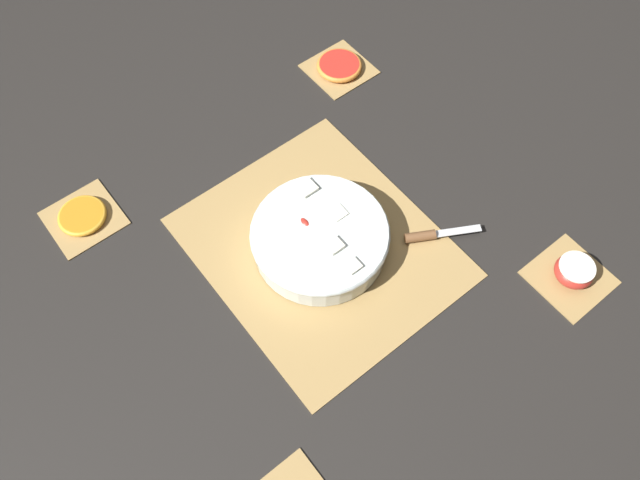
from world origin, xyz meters
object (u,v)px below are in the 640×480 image
object	(u,v)px
fruit_salad_bowl	(320,237)
paring_knife	(424,236)
grapefruit_slice	(339,66)
apple_half	(574,271)
orange_slice_whole	(82,216)

from	to	relation	value
fruit_salad_bowl	paring_knife	xyz separation A→B (m)	(0.10, 0.16, -0.02)
paring_knife	grapefruit_slice	distance (m)	0.45
apple_half	orange_slice_whole	world-z (taller)	apple_half
apple_half	grapefruit_slice	bearing A→B (deg)	180.00
orange_slice_whole	apple_half	bearing A→B (deg)	43.71
apple_half	orange_slice_whole	distance (m)	0.88
fruit_salad_bowl	paring_knife	size ratio (longest dim) A/B	1.87
fruit_salad_bowl	orange_slice_whole	bearing A→B (deg)	-136.28
apple_half	grapefruit_slice	size ratio (longest dim) A/B	0.69
fruit_salad_bowl	paring_knife	bearing A→B (deg)	56.37
paring_knife	apple_half	size ratio (longest dim) A/B	1.94
fruit_salad_bowl	paring_knife	world-z (taller)	fruit_salad_bowl
orange_slice_whole	grapefruit_slice	distance (m)	0.61
paring_knife	apple_half	bearing A→B (deg)	34.61
paring_knife	grapefruit_slice	world-z (taller)	paring_knife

